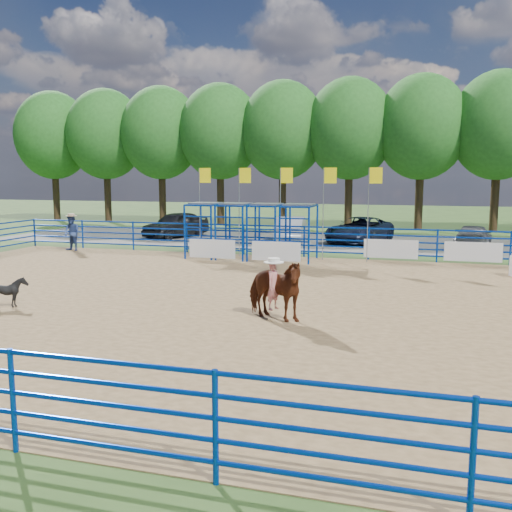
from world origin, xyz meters
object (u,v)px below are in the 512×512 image
object	(u,v)px
calf	(10,292)
car_d	(473,237)
car_b	(291,229)
car_a	(176,224)
horse_and_rider	(274,287)
spectator_cowboy	(72,232)
car_c	(359,230)

from	to	relation	value
calf	car_d	distance (m)	23.11
calf	car_b	xyz separation A→B (m)	(4.09, 18.92, 0.28)
car_a	car_d	world-z (taller)	car_a
horse_and_rider	car_a	bearing A→B (deg)	121.30
car_b	car_d	xyz separation A→B (m)	(9.98, -0.58, -0.12)
calf	spectator_cowboy	distance (m)	12.85
spectator_cowboy	car_d	bearing A→B (deg)	19.05
calf	car_b	size ratio (longest dim) A/B	0.20
calf	car_a	bearing A→B (deg)	19.26
horse_and_rider	calf	size ratio (longest dim) A/B	2.57
car_b	car_d	bearing A→B (deg)	170.07
car_d	car_b	bearing A→B (deg)	5.05
horse_and_rider	car_b	size ratio (longest dim) A/B	0.52
spectator_cowboy	car_c	bearing A→B (deg)	30.02
car_b	car_d	distance (m)	9.99
car_c	car_d	xyz separation A→B (m)	(6.07, -1.09, -0.12)
spectator_cowboy	car_c	size ratio (longest dim) A/B	0.36
car_c	car_d	bearing A→B (deg)	8.14
car_c	car_a	bearing A→B (deg)	-159.85
car_b	horse_and_rider	bearing A→B (deg)	94.86
calf	car_c	size ratio (longest dim) A/B	0.17
horse_and_rider	spectator_cowboy	distance (m)	17.21
horse_and_rider	car_d	bearing A→B (deg)	70.23
car_c	calf	bearing A→B (deg)	-94.07
calf	car_c	world-z (taller)	car_c
car_c	car_d	world-z (taller)	car_c
spectator_cowboy	car_a	world-z (taller)	spectator_cowboy
car_b	car_c	xyz separation A→B (m)	(3.90, 0.51, -0.01)
car_b	calf	bearing A→B (deg)	71.19
spectator_cowboy	car_d	xyz separation A→B (m)	(19.77, 6.83, -0.34)
spectator_cowboy	car_b	xyz separation A→B (m)	(9.80, 7.41, -0.21)
spectator_cowboy	car_a	distance (m)	7.92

